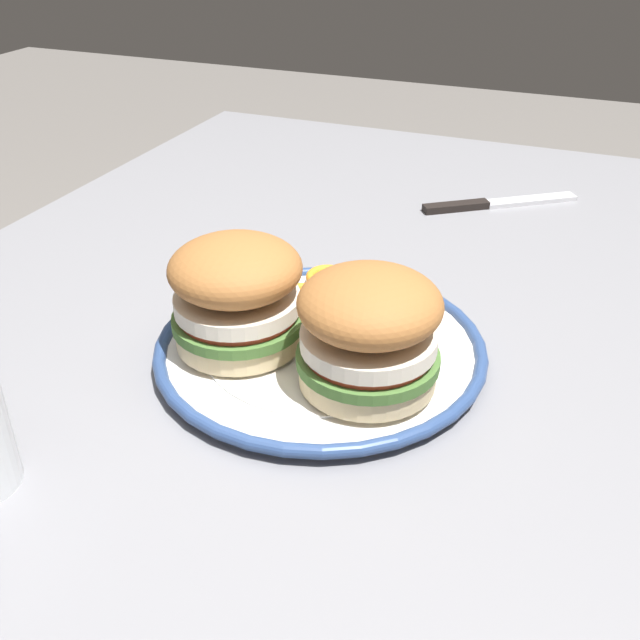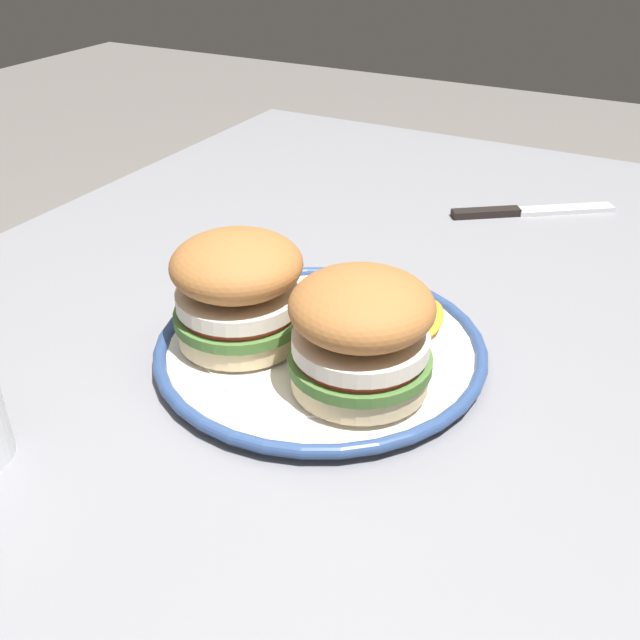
% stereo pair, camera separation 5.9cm
% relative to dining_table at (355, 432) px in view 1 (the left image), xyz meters
% --- Properties ---
extents(dining_table, '(1.41, 1.04, 0.71)m').
position_rel_dining_table_xyz_m(dining_table, '(0.00, 0.00, 0.00)').
color(dining_table, gray).
rests_on(dining_table, ground).
extents(dinner_plate, '(0.30, 0.30, 0.02)m').
position_rel_dining_table_xyz_m(dinner_plate, '(-0.00, 0.04, 0.09)').
color(dinner_plate, white).
rests_on(dinner_plate, dining_table).
extents(sandwich_half_left, '(0.13, 0.13, 0.10)m').
position_rel_dining_table_xyz_m(sandwich_half_left, '(-0.04, -0.02, 0.15)').
color(sandwich_half_left, beige).
rests_on(sandwich_half_left, dinner_plate).
extents(sandwich_half_right, '(0.15, 0.15, 0.10)m').
position_rel_dining_table_xyz_m(sandwich_half_right, '(-0.03, 0.10, 0.15)').
color(sandwich_half_right, beige).
rests_on(sandwich_half_right, dinner_plate).
extents(orange_peel_curled, '(0.05, 0.05, 0.01)m').
position_rel_dining_table_xyz_m(orange_peel_curled, '(0.11, 0.07, 0.10)').
color(orange_peel_curled, orange).
rests_on(orange_peel_curled, dinner_plate).
extents(orange_peel_strip_long, '(0.07, 0.03, 0.01)m').
position_rel_dining_table_xyz_m(orange_peel_strip_long, '(0.05, 0.01, 0.10)').
color(orange_peel_strip_long, orange).
rests_on(orange_peel_strip_long, dinner_plate).
extents(orange_peel_strip_short, '(0.08, 0.05, 0.01)m').
position_rel_dining_table_xyz_m(orange_peel_strip_short, '(0.08, -0.04, 0.10)').
color(orange_peel_strip_short, orange).
rests_on(orange_peel_strip_short, dinner_plate).
extents(orange_peel_small_curl, '(0.07, 0.07, 0.01)m').
position_rel_dining_table_xyz_m(orange_peel_small_curl, '(0.06, 0.08, 0.10)').
color(orange_peel_small_curl, orange).
rests_on(orange_peel_small_curl, dinner_plate).
extents(table_knife, '(0.14, 0.19, 0.01)m').
position_rel_dining_table_xyz_m(table_knife, '(0.42, -0.04, 0.08)').
color(table_knife, silver).
rests_on(table_knife, dining_table).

